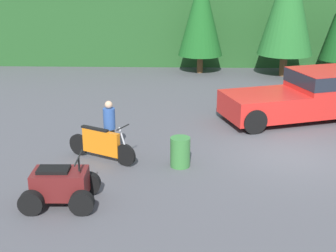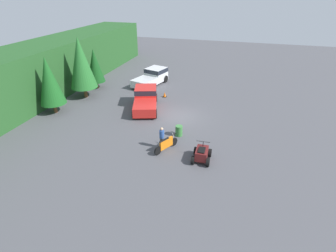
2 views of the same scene
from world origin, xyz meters
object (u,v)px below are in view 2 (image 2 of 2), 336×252
at_px(pickup_truck_red, 146,98).
at_px(pickup_truck_second, 152,76).
at_px(steel_barrel, 179,131).
at_px(rider_person, 162,137).
at_px(dirt_bike, 166,144).
at_px(quad_atv, 202,154).
at_px(traffic_cone, 165,95).

xyz_separation_m(pickup_truck_red, pickup_truck_second, (6.95, 1.75, -0.00)).
bearing_deg(steel_barrel, pickup_truck_red, 45.15).
bearing_deg(rider_person, dirt_bike, -87.39).
bearing_deg(steel_barrel, pickup_truck_second, 28.89).
xyz_separation_m(quad_atv, steel_barrel, (2.89, 2.38, -0.04)).
xyz_separation_m(quad_atv, rider_person, (0.74, 3.16, 0.46)).
relative_size(quad_atv, rider_person, 1.05).
height_order(quad_atv, traffic_cone, quad_atv).
bearing_deg(rider_person, pickup_truck_red, 59.37).
height_order(pickup_truck_red, traffic_cone, pickup_truck_red).
relative_size(pickup_truck_second, rider_person, 3.16).
height_order(pickup_truck_red, quad_atv, pickup_truck_red).
relative_size(dirt_bike, steel_barrel, 2.46).
bearing_deg(rider_person, pickup_truck_second, 51.92).
xyz_separation_m(rider_person, steel_barrel, (2.15, -0.78, -0.50)).
xyz_separation_m(pickup_truck_second, steel_barrel, (-11.55, -6.37, -0.53)).
bearing_deg(quad_atv, steel_barrel, 37.77).
bearing_deg(dirt_bike, quad_atv, -73.48).
bearing_deg(steel_barrel, dirt_bike, 170.95).
distance_m(dirt_bike, traffic_cone, 10.67).
bearing_deg(rider_person, traffic_cone, 45.61).
xyz_separation_m(rider_person, traffic_cone, (9.96, 2.84, -0.69)).
xyz_separation_m(traffic_cone, steel_barrel, (-7.81, -3.61, 0.19)).
distance_m(pickup_truck_red, rider_person, 7.77).
distance_m(rider_person, traffic_cone, 10.38).
distance_m(pickup_truck_red, quad_atv, 10.26).
distance_m(dirt_bike, steel_barrel, 2.39).
xyz_separation_m(pickup_truck_red, steel_barrel, (-4.60, -4.62, -0.53)).
height_order(pickup_truck_red, dirt_bike, pickup_truck_red).
relative_size(dirt_bike, traffic_cone, 3.93).
bearing_deg(pickup_truck_red, traffic_cone, -35.62).
bearing_deg(traffic_cone, quad_atv, -150.73).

